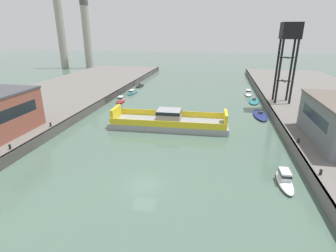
# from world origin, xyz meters

# --- Properties ---
(ground_plane) EXTENTS (400.00, 400.00, 0.00)m
(ground_plane) POSITION_xyz_m (0.00, 0.00, 0.00)
(ground_plane) COLOR #4C6656
(quay_left) EXTENTS (28.00, 140.00, 1.65)m
(quay_left) POSITION_xyz_m (-32.26, 20.00, 0.83)
(quay_left) COLOR slate
(quay_left) RESTS_ON ground
(chain_ferry) EXTENTS (21.03, 7.04, 3.30)m
(chain_ferry) POSITION_xyz_m (-0.74, 19.51, 1.03)
(chain_ferry) COLOR #939399
(chain_ferry) RESTS_ON ground
(moored_boat_near_left) EXTENTS (2.20, 5.03, 1.49)m
(moored_boat_near_left) POSITION_xyz_m (-15.65, 34.96, 0.55)
(moored_boat_near_left) COLOR red
(moored_boat_near_left) RESTS_ON ground
(moored_boat_near_right) EXTENTS (1.66, 5.42, 1.53)m
(moored_boat_near_right) POSITION_xyz_m (15.64, 3.44, 0.56)
(moored_boat_near_right) COLOR white
(moored_boat_near_right) RESTS_ON ground
(moored_boat_mid_left) EXTENTS (3.37, 7.25, 0.92)m
(moored_boat_mid_left) POSITION_xyz_m (16.48, 41.29, 0.22)
(moored_boat_mid_left) COLOR #237075
(moored_boat_mid_left) RESTS_ON ground
(moored_boat_mid_right) EXTENTS (2.09, 5.79, 1.35)m
(moored_boat_mid_right) POSITION_xyz_m (15.78, 48.90, 0.50)
(moored_boat_mid_right) COLOR white
(moored_boat_mid_right) RESTS_ON ground
(moored_boat_far_left) EXTENTS (2.82, 8.28, 1.03)m
(moored_boat_far_left) POSITION_xyz_m (16.43, 29.56, 0.27)
(moored_boat_far_left) COLOR navy
(moored_boat_far_left) RESTS_ON ground
(moored_boat_far_right) EXTENTS (2.34, 5.71, 1.08)m
(moored_boat_far_right) POSITION_xyz_m (-15.82, 44.59, 0.40)
(moored_boat_far_right) COLOR #237075
(moored_boat_far_right) RESTS_ON ground
(moored_boat_upstream_a) EXTENTS (2.28, 5.34, 0.97)m
(moored_boat_upstream_a) POSITION_xyz_m (-16.58, 54.54, 0.25)
(moored_boat_upstream_a) COLOR black
(moored_boat_upstream_a) RESTS_ON ground
(crane_tower) EXTENTS (3.75, 3.75, 16.50)m
(crane_tower) POSITION_xyz_m (21.41, 35.89, 14.96)
(crane_tower) COLOR black
(crane_tower) RESTS_ON quay_right
(bollard_left_mid) EXTENTS (0.32, 0.32, 0.71)m
(bollard_left_mid) POSITION_xyz_m (-19.11, 2.76, 2.05)
(bollard_left_mid) COLOR black
(bollard_left_mid) RESTS_ON quay_left
(bollard_right_mid) EXTENTS (0.32, 0.32, 0.71)m
(bollard_right_mid) POSITION_xyz_m (19.11, 3.22, 2.05)
(bollard_right_mid) COLOR black
(bollard_right_mid) RESTS_ON quay_right
(bollard_left_aft) EXTENTS (0.32, 0.32, 0.71)m
(bollard_left_aft) POSITION_xyz_m (-19.11, 11.78, 2.05)
(bollard_left_aft) COLOR black
(bollard_left_aft) RESTS_ON quay_left
(bollard_right_aft) EXTENTS (0.32, 0.32, 0.71)m
(bollard_right_aft) POSITION_xyz_m (19.11, 12.24, 2.05)
(bollard_right_aft) COLOR black
(bollard_right_aft) RESTS_ON quay_right
(smokestack_distant_a) EXTENTS (3.66, 3.66, 32.26)m
(smokestack_distant_a) POSITION_xyz_m (-63.48, 90.33, 17.15)
(smokestack_distant_a) COLOR #9E998E
(smokestack_distant_a) RESTS_ON ground
(smokestack_distant_b) EXTENTS (3.68, 3.68, 29.05)m
(smokestack_distant_b) POSITION_xyz_m (-52.11, 92.34, 15.53)
(smokestack_distant_b) COLOR #9E998E
(smokestack_distant_b) RESTS_ON ground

